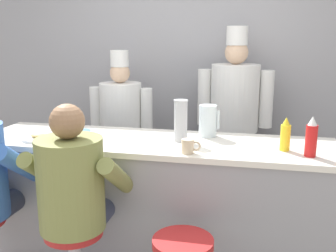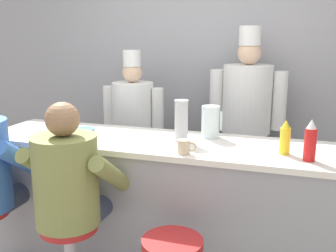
{
  "view_description": "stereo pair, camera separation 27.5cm",
  "coord_description": "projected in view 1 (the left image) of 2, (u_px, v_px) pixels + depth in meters",
  "views": [
    {
      "loc": [
        0.69,
        -2.31,
        1.76
      ],
      "look_at": [
        0.11,
        0.31,
        1.14
      ],
      "focal_mm": 42.0,
      "sensor_mm": 36.0,
      "label": 1
    },
    {
      "loc": [
        0.95,
        -2.24,
        1.76
      ],
      "look_at": [
        0.11,
        0.31,
        1.14
      ],
      "focal_mm": 42.0,
      "sensor_mm": 36.0,
      "label": 2
    }
  ],
  "objects": [
    {
      "name": "wall_back",
      "position": [
        187.0,
        75.0,
        4.15
      ],
      "size": [
        10.0,
        0.06,
        2.7
      ],
      "color": "#99999E",
      "rests_on": "ground_plane"
    },
    {
      "name": "diner_counter",
      "position": [
        154.0,
        206.0,
        2.96
      ],
      "size": [
        2.6,
        0.7,
        1.02
      ],
      "color": "gray",
      "rests_on": "ground_plane"
    },
    {
      "name": "ketchup_bottle_red",
      "position": [
        311.0,
        138.0,
        2.44
      ],
      "size": [
        0.07,
        0.07,
        0.26
      ],
      "color": "red",
      "rests_on": "diner_counter"
    },
    {
      "name": "mustard_bottle_yellow",
      "position": [
        285.0,
        135.0,
        2.57
      ],
      "size": [
        0.07,
        0.07,
        0.22
      ],
      "color": "yellow",
      "rests_on": "diner_counter"
    },
    {
      "name": "water_pitcher_clear",
      "position": [
        208.0,
        121.0,
        2.93
      ],
      "size": [
        0.15,
        0.13,
        0.24
      ],
      "color": "silver",
      "rests_on": "diner_counter"
    },
    {
      "name": "breakfast_plate",
      "position": [
        38.0,
        138.0,
        2.86
      ],
      "size": [
        0.24,
        0.24,
        0.05
      ],
      "color": "white",
      "rests_on": "diner_counter"
    },
    {
      "name": "cereal_bowl",
      "position": [
        80.0,
        134.0,
        2.92
      ],
      "size": [
        0.16,
        0.16,
        0.05
      ],
      "color": "#4C7FB7",
      "rests_on": "diner_counter"
    },
    {
      "name": "coffee_mug_tan",
      "position": [
        188.0,
        146.0,
        2.52
      ],
      "size": [
        0.13,
        0.08,
        0.09
      ],
      "color": "beige",
      "rests_on": "diner_counter"
    },
    {
      "name": "cup_stack_steel",
      "position": [
        181.0,
        121.0,
        2.79
      ],
      "size": [
        0.1,
        0.1,
        0.3
      ],
      "color": "#B7BABF",
      "rests_on": "diner_counter"
    },
    {
      "name": "diner_seated_olive",
      "position": [
        74.0,
        190.0,
        2.41
      ],
      "size": [
        0.61,
        0.6,
        1.38
      ],
      "color": "#B2B5BA",
      "rests_on": "ground_plane"
    },
    {
      "name": "cook_in_whites_near",
      "position": [
        121.0,
        126.0,
        3.88
      ],
      "size": [
        0.64,
        0.41,
        1.63
      ],
      "color": "#232328",
      "rests_on": "ground_plane"
    },
    {
      "name": "cook_in_whites_far",
      "position": [
        234.0,
        114.0,
        3.82
      ],
      "size": [
        0.72,
        0.46,
        1.85
      ],
      "color": "#232328",
      "rests_on": "ground_plane"
    }
  ]
}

